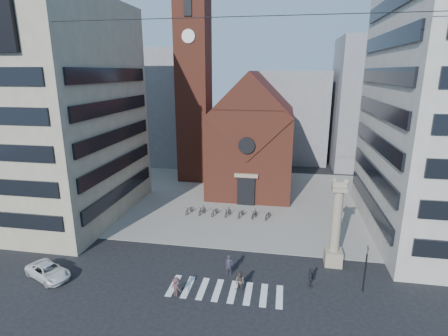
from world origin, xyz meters
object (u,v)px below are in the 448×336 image
at_px(pedestrian_1, 240,282).
at_px(pedestrian_2, 310,277).
at_px(traffic_light, 365,267).
at_px(white_car, 48,271).
at_px(pedestrian_0, 229,265).
at_px(lion_column, 335,231).
at_px(scooter_0, 190,210).

relative_size(pedestrian_1, pedestrian_2, 1.00).
distance_m(traffic_light, white_car, 27.61).
bearing_deg(pedestrian_1, pedestrian_0, 147.10).
relative_size(lion_column, white_car, 1.88).
bearing_deg(pedestrian_0, lion_column, 15.54).
bearing_deg(traffic_light, pedestrian_0, 177.71).
bearing_deg(white_car, pedestrian_2, -59.34).
bearing_deg(pedestrian_1, scooter_0, 146.86).
distance_m(white_car, pedestrian_0, 16.23).
xyz_separation_m(pedestrian_1, pedestrian_2, (5.87, 1.70, -0.00)).
height_order(lion_column, pedestrian_1, lion_column).
bearing_deg(pedestrian_2, traffic_light, -93.21).
xyz_separation_m(traffic_light, pedestrian_0, (-11.52, 0.46, -1.30)).
xyz_separation_m(traffic_light, scooter_0, (-18.87, 13.58, -1.73)).
xyz_separation_m(lion_column, pedestrian_2, (-2.37, -4.10, -2.57)).
bearing_deg(white_car, pedestrian_0, -54.42).
distance_m(pedestrian_0, pedestrian_2, 7.17).
relative_size(traffic_light, scooter_0, 2.22).
bearing_deg(white_car, traffic_light, -60.19).
relative_size(lion_column, pedestrian_0, 4.40).
distance_m(pedestrian_2, scooter_0, 19.94).
relative_size(pedestrian_2, scooter_0, 0.92).
bearing_deg(pedestrian_0, scooter_0, 114.43).
bearing_deg(white_car, lion_column, -51.05).
relative_size(white_car, pedestrian_1, 2.59).
height_order(lion_column, pedestrian_2, lion_column).
xyz_separation_m(traffic_light, white_car, (-27.41, -2.81, -1.65)).
xyz_separation_m(lion_column, traffic_light, (1.99, -4.00, -1.17)).
relative_size(pedestrian_0, pedestrian_2, 1.11).
distance_m(lion_column, traffic_light, 4.62).
bearing_deg(lion_column, pedestrian_0, -159.61).
bearing_deg(traffic_light, pedestrian_2, -178.69).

